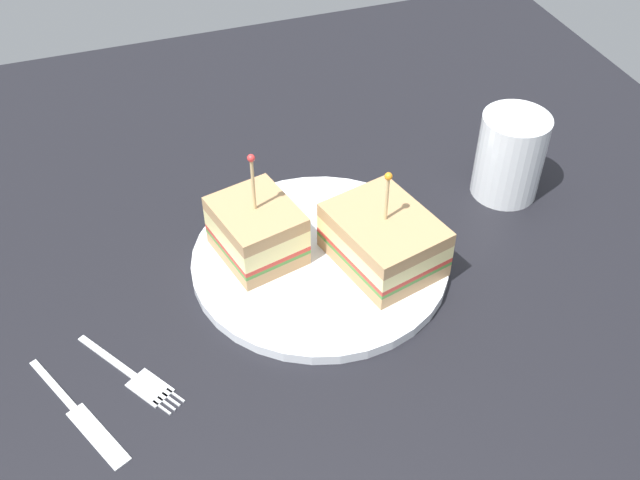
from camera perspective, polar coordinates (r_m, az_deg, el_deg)
ground_plane at (r=72.09cm, az=0.00°, el=-2.37°), size 99.56×99.56×2.00cm
plate at (r=71.01cm, az=0.00°, el=-1.50°), size 24.45×24.45×1.06cm
sandwich_half_front at (r=69.35cm, az=-4.88°, el=0.72°), size 8.51×9.43×11.46cm
sandwich_half_back at (r=68.74cm, az=4.90°, el=0.04°), size 10.23×11.92×10.28cm
drink_glass at (r=79.65cm, az=14.31°, el=5.99°), size 6.96×6.96×9.20cm
fork at (r=63.97cm, az=-13.78°, el=-10.30°), size 7.48×10.59×0.35cm
knife at (r=62.98cm, az=-17.85°, el=-12.75°), size 6.76×12.71×0.35cm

